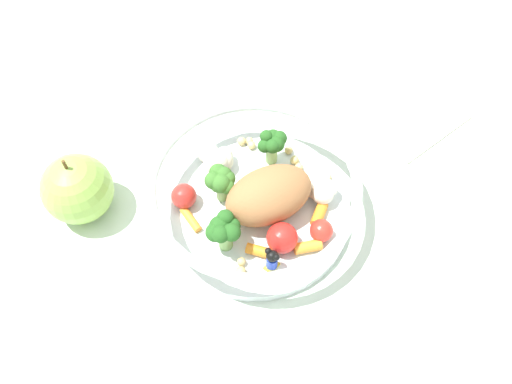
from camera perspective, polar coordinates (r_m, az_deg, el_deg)
The scene contains 4 objects.
ground_plane at distance 0.60m, azimuth -0.16°, elevation -2.20°, with size 2.40×2.40×0.00m, color silver.
food_container at distance 0.57m, azimuth 0.16°, elevation -0.10°, with size 0.23×0.23×0.07m.
loose_apple at distance 0.60m, azimuth -18.91°, elevation 0.31°, with size 0.08×0.08×0.09m.
folded_napkin at distance 0.72m, azimuth 15.81°, elevation 8.80°, with size 0.13×0.13×0.01m, color silver.
Camera 1 is at (-0.19, 0.24, 0.51)m, focal length 36.65 mm.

